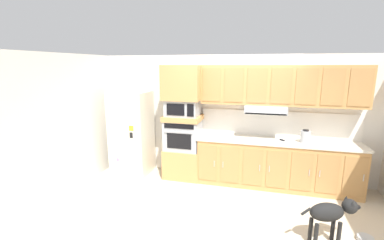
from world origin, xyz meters
name	(u,v)px	position (x,y,z in m)	size (l,w,h in m)	color
ground_plane	(224,198)	(0.00, 0.00, 0.00)	(9.60, 9.60, 0.00)	beige
back_kitchen_wall	(233,117)	(0.00, 1.11, 1.25)	(6.20, 0.12, 2.50)	silver
side_panel_left	(81,120)	(-2.80, 0.00, 1.25)	(0.12, 7.10, 2.50)	silver
refrigerator	(132,133)	(-2.09, 0.68, 0.88)	(0.76, 0.73, 1.76)	silver
oven_base_cabinet	(183,162)	(-0.96, 0.75, 0.30)	(0.74, 0.62, 0.60)	tan
built_in_oven	(183,135)	(-0.96, 0.75, 0.90)	(0.70, 0.62, 0.60)	#A8AAAF
appliance_mid_shelf	(183,118)	(-0.96, 0.75, 1.25)	(0.74, 0.62, 0.10)	tan
microwave	(183,108)	(-0.96, 0.75, 1.46)	(0.64, 0.54, 0.32)	#A8AAAF
appliance_upper_cabinet	(183,83)	(-0.96, 0.75, 1.96)	(0.74, 0.62, 0.68)	tan
lower_cabinet_run	(276,164)	(0.88, 0.75, 0.44)	(2.94, 0.63, 0.88)	tan
countertop_slab	(277,141)	(0.88, 0.75, 0.90)	(2.98, 0.64, 0.04)	silver
backsplash_panel	(277,124)	(0.88, 1.04, 1.17)	(2.98, 0.02, 0.50)	white
upper_cabinet_with_hood	(280,87)	(0.86, 0.87, 1.90)	(2.94, 0.48, 0.88)	tan
screwdriver	(283,140)	(0.97, 0.74, 0.93)	(0.17, 0.17, 0.03)	black
electric_kettle	(305,137)	(1.35, 0.70, 1.03)	(0.17, 0.17, 0.24)	#A8AAAF
dog	(331,213)	(1.50, -0.84, 0.44)	(0.77, 0.39, 0.63)	black
dog_food_bowl	(365,239)	(1.99, -0.67, 0.03)	(0.20, 0.20, 0.06)	#B2B7BC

